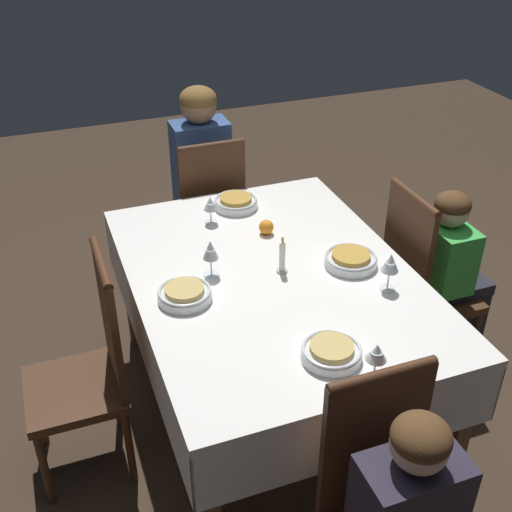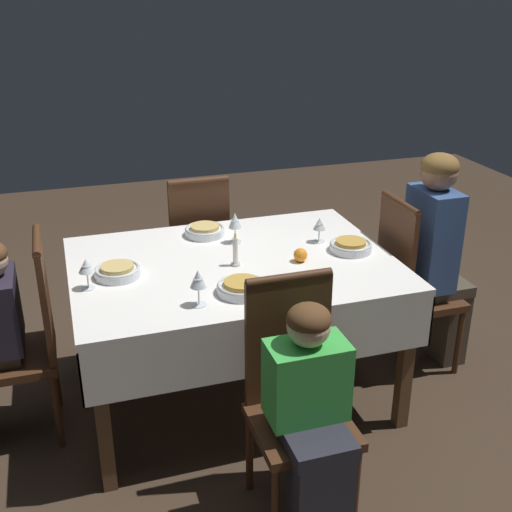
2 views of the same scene
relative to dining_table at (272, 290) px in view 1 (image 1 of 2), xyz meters
name	(u,v)px [view 1 (image 1 of 2)]	position (x,y,z in m)	size (l,w,h in m)	color
ground_plane	(270,408)	(0.00, 0.00, -0.68)	(8.00, 8.00, 0.00)	#3D2D21
dining_table	(272,290)	(0.00, 0.00, 0.00)	(1.54, 1.12, 0.76)	white
chair_west	(209,216)	(-0.98, 0.02, -0.16)	(0.38, 0.38, 0.99)	#472816
chair_north	(420,280)	(-0.04, 0.77, -0.16)	(0.38, 0.38, 0.99)	#472816
chair_east	(384,506)	(0.98, -0.01, -0.16)	(0.38, 0.38, 0.99)	#472816
chair_south	(90,364)	(0.01, -0.77, -0.16)	(0.38, 0.38, 0.99)	#472816
person_adult_denim	(200,178)	(-1.13, 0.02, 0.01)	(0.34, 0.30, 1.22)	#4C4233
person_child_green	(451,272)	(-0.04, 0.94, -0.15)	(0.30, 0.33, 0.96)	#282833
bowl_west	(236,202)	(-0.60, 0.05, 0.11)	(0.21, 0.21, 0.06)	silver
wine_glass_west	(210,205)	(-0.49, -0.11, 0.18)	(0.06, 0.06, 0.13)	white
bowl_north	(351,259)	(0.05, 0.33, 0.11)	(0.22, 0.22, 0.06)	silver
wine_glass_north	(390,264)	(0.26, 0.39, 0.20)	(0.07, 0.07, 0.16)	white
bowl_east	(333,352)	(0.55, 0.00, 0.11)	(0.21, 0.21, 0.06)	silver
wine_glass_east	(377,354)	(0.69, 0.09, 0.19)	(0.07, 0.07, 0.14)	white
bowl_south	(185,294)	(0.05, -0.38, 0.11)	(0.21, 0.21, 0.06)	silver
wine_glass_south	(211,251)	(-0.08, -0.23, 0.20)	(0.07, 0.07, 0.16)	white
candle_centerpiece	(282,258)	(0.00, 0.04, 0.15)	(0.05, 0.05, 0.17)	beige
orange_fruit	(266,227)	(-0.31, 0.10, 0.12)	(0.07, 0.07, 0.07)	orange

